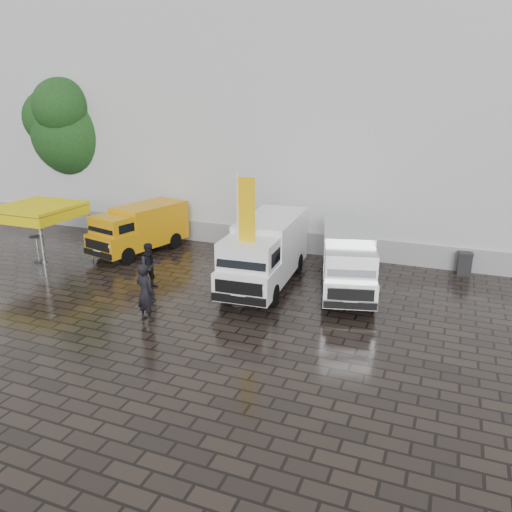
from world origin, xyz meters
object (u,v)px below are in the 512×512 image
Objects in this scene: canopy_tent at (37,209)px; person_tent at (150,266)px; person_front at (145,293)px; wheelie_bin at (465,263)px; van_yellow at (139,230)px; van_white at (265,254)px; flagpole at (243,234)px; cocktail_table at (38,249)px; van_silver at (347,261)px.

person_tent is (6.16, -0.84, -1.54)m from canopy_tent.
canopy_tent reaches higher than person_front.
wheelie_bin is 13.06m from person_front.
van_yellow is 7.73m from person_front.
van_white reaches higher than person_front.
wheelie_bin is (7.26, 6.37, -2.16)m from flagpole.
person_tent is at bearing -46.95° from person_front.
person_tent is (6.42, -0.82, 0.30)m from cocktail_table.
van_yellow is at bearing 77.06° from person_tent.
van_yellow is at bearing -41.32° from person_front.
van_yellow is 1.55× the size of canopy_tent.
person_tent is at bearing -37.15° from van_yellow.
canopy_tent is 1.72× the size of person_tent.
wheelie_bin is 0.48× the size of person_front.
van_yellow is at bearing 42.36° from canopy_tent.
person_tent is (-11.21, -6.13, 0.42)m from wheelie_bin.
van_silver is at bearing -142.95° from wheelie_bin.
canopy_tent is 1.55× the size of person_front.
van_silver is 5.67× the size of wheelie_bin.
van_silver is 4.48× the size of cocktail_table.
van_yellow is 1.01× the size of flagpole.
flagpole is (-3.08, -2.76, 1.47)m from van_silver.
cocktail_table is 0.67× the size of person_tent.
van_yellow is at bearing 150.49° from flagpole.
flagpole is at bearing -123.44° from person_front.
cocktail_table is at bearing 174.18° from flagpole.
van_white is 10.26m from canopy_tent.
canopy_tent reaches higher than cocktail_table.
person_front is (-9.72, -8.71, 0.52)m from wheelie_bin.
flagpole is at bearing -142.47° from wheelie_bin.
van_yellow is 0.89× the size of van_silver.
wheelie_bin is at bearing -23.42° from person_tent.
van_silver is 5.56m from wheelie_bin.
flagpole is (6.97, -3.95, 1.53)m from van_yellow.
flagpole reaches higher than person_front.
canopy_tent is 2.57× the size of cocktail_table.
van_white is 3.13m from van_silver.
van_white is at bearing -153.20° from wheelie_bin.
cocktail_table is at bearing 120.66° from person_tent.
van_white is 10.47m from cocktail_table.
canopy_tent is at bearing -177.78° from van_white.
van_white reaches higher than van_silver.
person_front reaches higher than cocktail_table.
van_silver is at bearing 41.89° from flagpole.
van_white reaches higher than wheelie_bin.
person_tent is at bearing -158.47° from van_white.
cocktail_table is 8.61m from person_front.
van_silver is 13.37m from canopy_tent.
cocktail_table is (-10.37, 1.06, -2.03)m from flagpole.
person_front is (7.91, -3.40, 0.39)m from cocktail_table.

